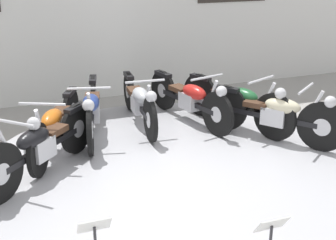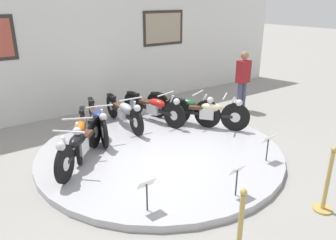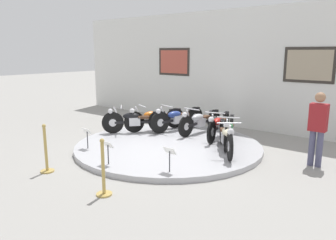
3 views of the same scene
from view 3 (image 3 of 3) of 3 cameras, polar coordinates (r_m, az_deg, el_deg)
name	(u,v)px [view 3 (image 3 of 3)]	position (r m, az deg, el deg)	size (l,w,h in m)	color
ground_plane	(168,148)	(8.58, 0.08, -4.90)	(60.00, 60.00, 0.00)	gray
display_platform	(168,146)	(8.56, 0.08, -4.51)	(4.79, 4.79, 0.12)	#ADADB2
back_wall	(233,69)	(11.11, 11.32, 8.72)	(14.00, 0.22, 3.81)	silver
motorcycle_black	(135,120)	(9.65, -5.84, 0.03)	(1.42, 1.47, 0.79)	black
motorcycle_orange	(154,118)	(9.90, -2.46, 0.36)	(0.88, 1.82, 0.79)	black
motorcycle_blue	(177,118)	(9.89, 1.55, 0.40)	(0.63, 1.95, 0.80)	black
motorcycle_silver	(200,121)	(9.60, 5.52, -0.10)	(0.54, 1.95, 0.78)	black
motorcycle_red	(219,125)	(9.10, 8.82, -0.79)	(0.62, 1.93, 0.79)	black
motorcycle_green	(229,130)	(8.48, 10.57, -1.70)	(0.83, 1.86, 0.80)	black
motorcycle_cream	(226,136)	(7.87, 10.07, -2.76)	(1.23, 1.64, 0.80)	black
info_placard_front_left	(87,134)	(8.28, -13.89, -2.35)	(0.26, 0.11, 0.51)	#333338
info_placard_front_centre	(108,147)	(7.02, -10.42, -4.73)	(0.26, 0.11, 0.51)	#333338
info_placard_front_right	(170,154)	(6.48, 0.28, -5.95)	(0.26, 0.11, 0.51)	#333338
visitor_standing	(318,125)	(7.72, 24.62, -0.83)	(0.36, 0.22, 1.63)	#4C4C6B
stanchion_post_left_of_entry	(46,156)	(7.28, -20.44, -5.90)	(0.28, 0.28, 1.02)	tan
stanchion_post_right_of_entry	(103,176)	(5.87, -11.17, -9.60)	(0.28, 0.28, 1.02)	tan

